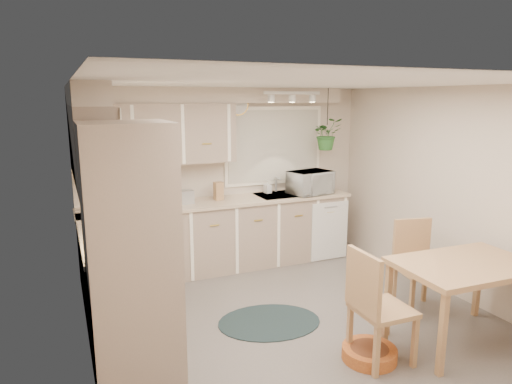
{
  "coord_description": "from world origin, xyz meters",
  "views": [
    {
      "loc": [
        -2.11,
        -3.77,
        2.26
      ],
      "look_at": [
        -0.24,
        0.55,
        1.29
      ],
      "focal_mm": 32.0,
      "sensor_mm": 36.0,
      "label": 1
    }
  ],
  "objects_px": {
    "chair_back": "(420,268)",
    "braided_rug": "(269,322)",
    "pet_bed": "(369,353)",
    "microwave": "(310,180)",
    "dining_table": "(463,303)",
    "chair_left": "(383,306)"
  },
  "relations": [
    {
      "from": "pet_bed",
      "to": "microwave",
      "type": "height_order",
      "value": "microwave"
    },
    {
      "from": "pet_bed",
      "to": "microwave",
      "type": "xyz_separation_m",
      "value": [
        0.83,
        2.52,
        1.08
      ]
    },
    {
      "from": "chair_left",
      "to": "pet_bed",
      "type": "relative_size",
      "value": 2.12
    },
    {
      "from": "dining_table",
      "to": "pet_bed",
      "type": "xyz_separation_m",
      "value": [
        -0.97,
        0.09,
        -0.34
      ]
    },
    {
      "from": "chair_left",
      "to": "pet_bed",
      "type": "bearing_deg",
      "value": -117.87
    },
    {
      "from": "chair_back",
      "to": "pet_bed",
      "type": "relative_size",
      "value": 2.02
    },
    {
      "from": "dining_table",
      "to": "microwave",
      "type": "height_order",
      "value": "microwave"
    },
    {
      "from": "pet_bed",
      "to": "braided_rug",
      "type": "bearing_deg",
      "value": 118.51
    },
    {
      "from": "dining_table",
      "to": "pet_bed",
      "type": "distance_m",
      "value": 1.03
    },
    {
      "from": "braided_rug",
      "to": "pet_bed",
      "type": "xyz_separation_m",
      "value": [
        0.52,
        -0.96,
        0.05
      ]
    },
    {
      "from": "chair_back",
      "to": "microwave",
      "type": "distance_m",
      "value": 2.06
    },
    {
      "from": "chair_left",
      "to": "microwave",
      "type": "bearing_deg",
      "value": 165.19
    },
    {
      "from": "chair_left",
      "to": "chair_back",
      "type": "bearing_deg",
      "value": 123.67
    },
    {
      "from": "chair_back",
      "to": "pet_bed",
      "type": "bearing_deg",
      "value": 40.34
    },
    {
      "from": "chair_back",
      "to": "braided_rug",
      "type": "xyz_separation_m",
      "value": [
        -1.6,
        0.38,
        -0.48
      ]
    },
    {
      "from": "dining_table",
      "to": "microwave",
      "type": "xyz_separation_m",
      "value": [
        -0.14,
        2.61,
        0.74
      ]
    },
    {
      "from": "pet_bed",
      "to": "microwave",
      "type": "bearing_deg",
      "value": 71.72
    },
    {
      "from": "chair_back",
      "to": "microwave",
      "type": "height_order",
      "value": "microwave"
    },
    {
      "from": "chair_left",
      "to": "pet_bed",
      "type": "xyz_separation_m",
      "value": [
        -0.08,
        0.05,
        -0.46
      ]
    },
    {
      "from": "chair_left",
      "to": "microwave",
      "type": "distance_m",
      "value": 2.75
    },
    {
      "from": "chair_left",
      "to": "braided_rug",
      "type": "distance_m",
      "value": 1.28
    },
    {
      "from": "braided_rug",
      "to": "chair_back",
      "type": "bearing_deg",
      "value": -13.44
    }
  ]
}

